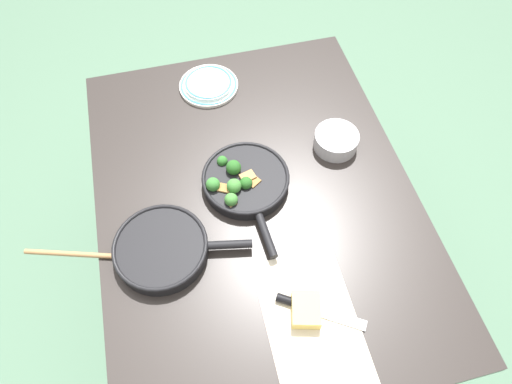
% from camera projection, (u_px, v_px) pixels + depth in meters
% --- Properties ---
extents(ground_plane, '(14.00, 14.00, 0.00)m').
position_uv_depth(ground_plane, '(256.00, 285.00, 2.05)').
color(ground_plane, '#51755B').
extents(dining_table_red, '(1.30, 0.97, 0.76)m').
position_uv_depth(dining_table_red, '(256.00, 208.00, 1.48)').
color(dining_table_red, '#2D2826').
rests_on(dining_table_red, ground_plane).
extents(skillet_broccoli, '(0.41, 0.27, 0.08)m').
position_uv_depth(skillet_broccoli, '(244.00, 181.00, 1.41)').
color(skillet_broccoli, black).
rests_on(skillet_broccoli, dining_table_red).
extents(skillet_eggs, '(0.27, 0.39, 0.05)m').
position_uv_depth(skillet_eggs, '(162.00, 249.00, 1.29)').
color(skillet_eggs, black).
rests_on(skillet_eggs, dining_table_red).
extents(wooden_spoon, '(0.15, 0.39, 0.02)m').
position_uv_depth(wooden_spoon, '(110.00, 256.00, 1.29)').
color(wooden_spoon, '#A87A4C').
rests_on(wooden_spoon, dining_table_red).
extents(parchment_sheet, '(0.40, 0.25, 0.00)m').
position_uv_depth(parchment_sheet, '(312.00, 323.00, 1.20)').
color(parchment_sheet, beige).
rests_on(parchment_sheet, dining_table_red).
extents(grater_knife, '(0.15, 0.22, 0.02)m').
position_uv_depth(grater_knife, '(307.00, 307.00, 1.21)').
color(grater_knife, silver).
rests_on(grater_knife, dining_table_red).
extents(cheese_block, '(0.11, 0.10, 0.04)m').
position_uv_depth(cheese_block, '(306.00, 310.00, 1.20)').
color(cheese_block, '#E0C15B').
rests_on(cheese_block, dining_table_red).
extents(dinner_plate_stack, '(0.21, 0.21, 0.03)m').
position_uv_depth(dinner_plate_stack, '(209.00, 84.00, 1.65)').
color(dinner_plate_stack, silver).
rests_on(dinner_plate_stack, dining_table_red).
extents(prep_bowl_steel, '(0.14, 0.14, 0.06)m').
position_uv_depth(prep_bowl_steel, '(336.00, 141.00, 1.49)').
color(prep_bowl_steel, '#B7B7BC').
rests_on(prep_bowl_steel, dining_table_red).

